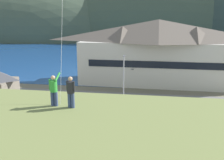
{
  "coord_description": "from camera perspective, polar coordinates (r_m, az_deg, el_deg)",
  "views": [
    {
      "loc": [
        5.99,
        -21.39,
        11.2
      ],
      "look_at": [
        1.29,
        9.0,
        3.53
      ],
      "focal_mm": 39.89,
      "sensor_mm": 36.0,
      "label": 1
    }
  ],
  "objects": [
    {
      "name": "person_companion",
      "position": [
        13.68,
        -9.43,
        -2.53
      ],
      "size": [
        0.52,
        0.4,
        1.74
      ],
      "color": "#384770",
      "rests_on": "grassy_hill_foreground"
    },
    {
      "name": "parked_car_lone_by_shed",
      "position": [
        30.22,
        13.35,
        -5.99
      ],
      "size": [
        4.34,
        2.33,
        1.82
      ],
      "color": "slate",
      "rests_on": "parking_lot_pad"
    },
    {
      "name": "wharf_dock",
      "position": [
        56.35,
        4.01,
        2.87
      ],
      "size": [
        3.2,
        13.33,
        0.7
      ],
      "color": "#70604C",
      "rests_on": "ground"
    },
    {
      "name": "bay_water",
      "position": [
        82.37,
        4.56,
        6.16
      ],
      "size": [
        360.0,
        84.0,
        0.03
      ],
      "primitive_type": "cube",
      "color": "navy",
      "rests_on": "ground"
    },
    {
      "name": "person_kite_flyer",
      "position": [
        14.13,
        -13.21,
        -2.1
      ],
      "size": [
        0.57,
        0.63,
        1.86
      ],
      "color": "#384770",
      "rests_on": "grassy_hill_foreground"
    },
    {
      "name": "parked_car_mid_row_far",
      "position": [
        30.72,
        24.35,
        -6.57
      ],
      "size": [
        4.33,
        2.31,
        1.82
      ],
      "color": "#9EA3A8",
      "rests_on": "parking_lot_pad"
    },
    {
      "name": "harbor_lodge",
      "position": [
        43.67,
        10.44,
        6.68
      ],
      "size": [
        28.06,
        9.4,
        11.01
      ],
      "color": "beige",
      "rests_on": "ground"
    },
    {
      "name": "storage_shed_waterside",
      "position": [
        42.95,
        4.6,
        2.0
      ],
      "size": [
        6.2,
        4.55,
        4.44
      ],
      "color": "#474C56",
      "rests_on": "ground"
    },
    {
      "name": "moored_boat_outer_mooring",
      "position": [
        56.56,
        7.59,
        3.21
      ],
      "size": [
        2.49,
        7.21,
        2.16
      ],
      "color": "navy",
      "rests_on": "ground"
    },
    {
      "name": "parking_lot_pad",
      "position": [
        29.27,
        -3.73,
        -8.42
      ],
      "size": [
        40.0,
        20.0,
        0.1
      ],
      "primitive_type": "cube",
      "color": "slate",
      "rests_on": "ground"
    },
    {
      "name": "parked_car_back_row_left",
      "position": [
        32.23,
        -13.44,
        -4.72
      ],
      "size": [
        4.2,
        2.06,
        1.82
      ],
      "color": "black",
      "rests_on": "parking_lot_pad"
    },
    {
      "name": "far_hill_west_ridge",
      "position": [
        152.31,
        -20.08,
        8.95
      ],
      "size": [
        143.39,
        60.8,
        61.66
      ],
      "primitive_type": "ellipsoid",
      "color": "#42513D",
      "rests_on": "ground"
    },
    {
      "name": "moored_boat_wharfside",
      "position": [
        60.01,
        0.76,
        3.95
      ],
      "size": [
        3.61,
        8.54,
        2.16
      ],
      "color": "navy",
      "rests_on": "ground"
    },
    {
      "name": "parked_car_front_row_silver",
      "position": [
        30.06,
        -4.98,
        -5.76
      ],
      "size": [
        4.36,
        2.37,
        1.82
      ],
      "color": "#9EA3A8",
      "rests_on": "parking_lot_pad"
    },
    {
      "name": "ground_plane",
      "position": [
        24.88,
        -6.27,
        -12.85
      ],
      "size": [
        600.0,
        600.0,
        0.0
      ],
      "primitive_type": "plane",
      "color": "#66604C"
    },
    {
      "name": "parked_car_front_row_red",
      "position": [
        26.79,
        -17.16,
        -8.89
      ],
      "size": [
        4.34,
        2.35,
        1.82
      ],
      "color": "silver",
      "rests_on": "parking_lot_pad"
    },
    {
      "name": "parking_light_pole",
      "position": [
        32.97,
        2.7,
        1.03
      ],
      "size": [
        0.24,
        0.78,
        6.36
      ],
      "color": "#ADADB2",
      "rests_on": "parking_lot_pad"
    },
    {
      "name": "far_hill_east_peak",
      "position": [
        137.5,
        13.11,
        8.98
      ],
      "size": [
        138.86,
        62.55,
        70.72
      ],
      "primitive_type": "ellipsoid",
      "color": "#3D4C38",
      "rests_on": "ground"
    },
    {
      "name": "parked_car_front_row_end",
      "position": [
        23.57,
        14.67,
        -11.96
      ],
      "size": [
        4.28,
        2.21,
        1.82
      ],
      "color": "slate",
      "rests_on": "parking_lot_pad"
    }
  ]
}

